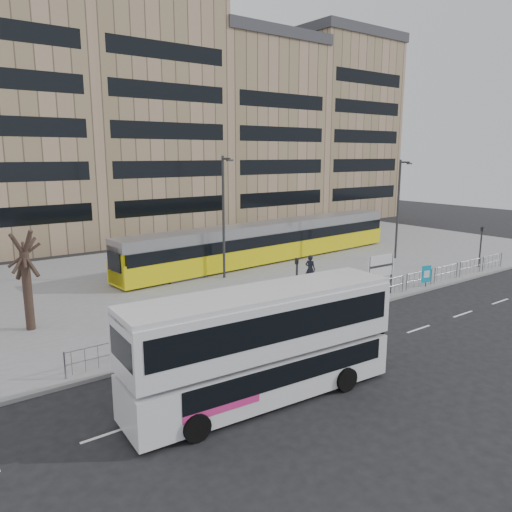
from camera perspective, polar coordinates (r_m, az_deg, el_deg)
ground at (r=27.55m, az=8.80°, el=-6.83°), size 120.00×120.00×0.00m
plaza at (r=36.58m, az=-4.69°, el=-1.99°), size 64.00×24.00×0.15m
kerb at (r=27.56m, az=8.73°, el=-6.66°), size 64.00×0.25×0.17m
building_row at (r=56.43m, az=-16.09°, el=15.51°), size 70.40×18.40×31.20m
pedestrian_barrier at (r=29.00m, az=10.94°, el=-3.94°), size 32.07×0.07×1.10m
road_markings at (r=25.85m, az=16.78°, el=-8.44°), size 62.00×0.12×0.01m
double_decker_bus at (r=17.78m, az=0.78°, el=-9.74°), size 10.20×3.08×4.03m
tram at (r=40.14m, az=1.55°, el=1.67°), size 26.70×4.50×3.13m
station_sign at (r=31.01m, az=14.06°, el=-1.31°), size 2.20×0.20×2.53m
ad_panel at (r=34.22m, az=18.89°, el=-2.00°), size 0.74×0.19×1.40m
pedestrian at (r=33.35m, az=6.22°, el=-1.51°), size 0.71×0.83×1.94m
traffic_light_west at (r=26.68m, az=4.68°, el=-2.59°), size 0.23×0.25×3.10m
traffic_light_east at (r=41.49m, az=24.32°, el=1.52°), size 0.21×0.23×3.10m
lamp_post_west at (r=34.15m, az=-3.69°, el=4.97°), size 0.45×1.04×8.38m
lamp_post_east at (r=42.31m, az=15.99°, el=5.59°), size 0.45×1.04×8.04m
bare_tree at (r=26.14m, az=-25.22°, el=2.97°), size 3.94×3.94×6.89m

